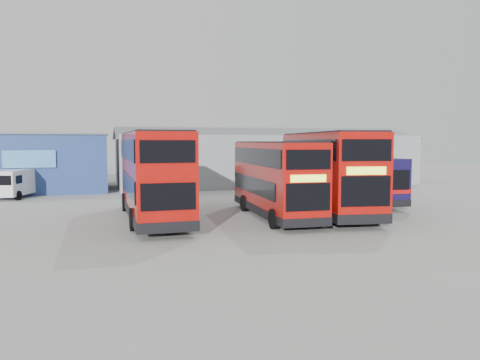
% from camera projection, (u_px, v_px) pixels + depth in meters
% --- Properties ---
extents(ground_plane, '(120.00, 120.00, 0.00)m').
position_uv_depth(ground_plane, '(248.00, 214.00, 28.31)').
color(ground_plane, gray).
rests_on(ground_plane, ground).
extents(office_block, '(12.30, 8.32, 5.12)m').
position_uv_depth(office_block, '(36.00, 162.00, 41.31)').
color(office_block, navy).
rests_on(office_block, ground).
extents(maintenance_shed, '(30.50, 12.00, 5.89)m').
position_uv_depth(maintenance_shed, '(263.00, 159.00, 49.48)').
color(maintenance_shed, gray).
rests_on(maintenance_shed, ground).
extents(double_decker_left, '(3.06, 11.69, 4.92)m').
position_uv_depth(double_decker_left, '(153.00, 177.00, 26.01)').
color(double_decker_left, '#9E0D09').
rests_on(double_decker_left, ground).
extents(double_decker_centre, '(3.12, 10.56, 4.41)m').
position_uv_depth(double_decker_centre, '(275.00, 180.00, 27.11)').
color(double_decker_centre, '#9E0D09').
rests_on(double_decker_centre, ground).
extents(double_decker_right, '(4.51, 11.97, 4.95)m').
position_uv_depth(double_decker_right, '(327.00, 173.00, 28.38)').
color(double_decker_right, '#9E0D09').
rests_on(double_decker_right, ground).
extents(single_decker_blue, '(3.25, 12.36, 3.33)m').
position_uv_depth(single_decker_blue, '(344.00, 179.00, 34.43)').
color(single_decker_blue, '#0D0C36').
rests_on(single_decker_blue, ground).
extents(panel_van, '(3.46, 5.45, 2.23)m').
position_uv_depth(panel_van, '(16.00, 182.00, 36.63)').
color(panel_van, silver).
rests_on(panel_van, ground).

